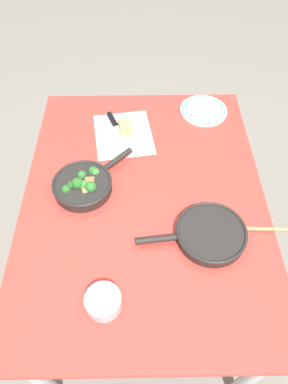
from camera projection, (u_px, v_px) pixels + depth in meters
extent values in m
plane|color=slate|center=(144.00, 277.00, 1.90)|extent=(14.00, 14.00, 0.00)
cube|color=red|center=(144.00, 198.00, 1.31)|extent=(1.23, 0.92, 0.03)
cylinder|color=#BCBCC1|center=(73.00, 160.00, 1.95)|extent=(0.05, 0.05, 0.73)
cylinder|color=#BCBCC1|center=(39.00, 379.00, 1.27)|extent=(0.05, 0.05, 0.73)
cylinder|color=#BCBCC1|center=(212.00, 158.00, 1.96)|extent=(0.05, 0.05, 0.73)
cylinder|color=#BCBCC1|center=(253.00, 375.00, 1.28)|extent=(0.05, 0.05, 0.73)
cylinder|color=black|center=(83.00, 186.00, 1.30)|extent=(0.22, 0.22, 0.04)
torus|color=black|center=(82.00, 183.00, 1.29)|extent=(0.23, 0.23, 0.01)
cylinder|color=black|center=(118.00, 159.00, 1.38)|extent=(0.12, 0.12, 0.02)
cylinder|color=#205218|center=(93.00, 174.00, 1.34)|extent=(0.01, 0.01, 0.02)
sphere|color=#286023|center=(93.00, 171.00, 1.32)|extent=(0.04, 0.04, 0.04)
cylinder|color=#205218|center=(67.00, 192.00, 1.29)|extent=(0.01, 0.01, 0.02)
sphere|color=#286023|center=(66.00, 189.00, 1.27)|extent=(0.03, 0.03, 0.03)
cylinder|color=#2C6823|center=(84.00, 189.00, 1.30)|extent=(0.01, 0.01, 0.02)
sphere|color=#387A33|center=(83.00, 185.00, 1.28)|extent=(0.04, 0.04, 0.04)
cylinder|color=#205218|center=(73.00, 188.00, 1.30)|extent=(0.01, 0.01, 0.02)
sphere|color=#286023|center=(72.00, 185.00, 1.28)|extent=(0.03, 0.03, 0.03)
cylinder|color=#245B1C|center=(92.00, 191.00, 1.29)|extent=(0.01, 0.01, 0.02)
sphere|color=#2D6B28|center=(91.00, 187.00, 1.26)|extent=(0.04, 0.04, 0.04)
cylinder|color=#205218|center=(79.00, 188.00, 1.29)|extent=(0.02, 0.02, 0.02)
sphere|color=#286023|center=(77.00, 183.00, 1.27)|extent=(0.05, 0.05, 0.05)
cylinder|color=#245B1C|center=(83.00, 179.00, 1.33)|extent=(0.01, 0.01, 0.02)
sphere|color=#2D6B28|center=(82.00, 175.00, 1.31)|extent=(0.03, 0.03, 0.03)
cylinder|color=#357027|center=(96.00, 175.00, 1.34)|extent=(0.01, 0.01, 0.02)
sphere|color=#428438|center=(95.00, 172.00, 1.32)|extent=(0.03, 0.03, 0.03)
cylinder|color=#357027|center=(83.00, 187.00, 1.30)|extent=(0.01, 0.01, 0.02)
sphere|color=#428438|center=(82.00, 184.00, 1.29)|extent=(0.03, 0.03, 0.03)
cube|color=#AD7F4C|center=(62.00, 182.00, 1.31)|extent=(0.03, 0.04, 0.02)
cube|color=#AD7F4C|center=(88.00, 191.00, 1.28)|extent=(0.04, 0.05, 0.03)
cube|color=olive|center=(90.00, 185.00, 1.30)|extent=(0.05, 0.04, 0.04)
cylinder|color=black|center=(211.00, 234.00, 1.18)|extent=(0.24, 0.24, 0.04)
torus|color=black|center=(212.00, 231.00, 1.16)|extent=(0.25, 0.25, 0.01)
cylinder|color=black|center=(156.00, 239.00, 1.16)|extent=(0.04, 0.14, 0.02)
cylinder|color=#E5CC60|center=(211.00, 234.00, 1.18)|extent=(0.20, 0.20, 0.02)
cylinder|color=#A87A4C|center=(268.00, 229.00, 1.20)|extent=(0.03, 0.35, 0.02)
ellipsoid|color=#A87A4C|center=(212.00, 228.00, 1.20)|extent=(0.04, 0.07, 0.02)
cube|color=beige|center=(123.00, 134.00, 1.51)|extent=(0.32, 0.28, 0.00)
cube|color=silver|center=(122.00, 138.00, 1.49)|extent=(0.16, 0.09, 0.01)
cylinder|color=black|center=(112.00, 119.00, 1.55)|extent=(0.09, 0.05, 0.02)
cube|color=#E0C15B|center=(125.00, 127.00, 1.50)|extent=(0.08, 0.06, 0.04)
cylinder|color=silver|center=(203.00, 111.00, 1.60)|extent=(0.22, 0.22, 0.01)
torus|color=#4C9EB7|center=(204.00, 110.00, 1.59)|extent=(0.21, 0.21, 0.01)
cylinder|color=silver|center=(204.00, 108.00, 1.59)|extent=(0.18, 0.18, 0.01)
torus|color=#4C9EB7|center=(204.00, 107.00, 1.58)|extent=(0.17, 0.17, 0.01)
cylinder|color=#B7B7BC|center=(103.00, 302.00, 1.03)|extent=(0.11, 0.11, 0.05)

